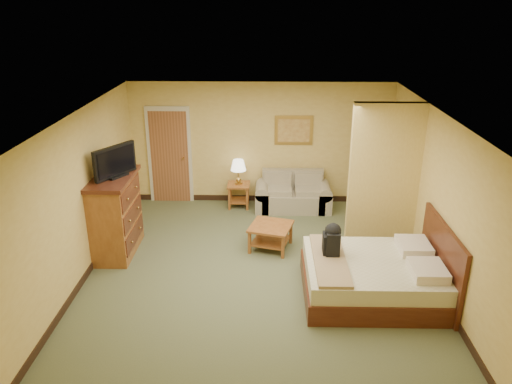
{
  "coord_description": "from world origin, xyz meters",
  "views": [
    {
      "loc": [
        0.13,
        -7.21,
        4.2
      ],
      "look_at": [
        -0.05,
        0.6,
        1.14
      ],
      "focal_mm": 35.0,
      "sensor_mm": 36.0,
      "label": 1
    }
  ],
  "objects_px": {
    "loveseat": "(293,197)",
    "dresser": "(115,215)",
    "coffee_table": "(271,232)",
    "bed": "(379,276)"
  },
  "relations": [
    {
      "from": "loveseat",
      "to": "dresser",
      "type": "xyz_separation_m",
      "value": [
        -3.16,
        -2.0,
        0.45
      ]
    },
    {
      "from": "loveseat",
      "to": "coffee_table",
      "type": "relative_size",
      "value": 1.84
    },
    {
      "from": "coffee_table",
      "to": "loveseat",
      "type": "bearing_deg",
      "value": 75.25
    },
    {
      "from": "coffee_table",
      "to": "bed",
      "type": "distance_m",
      "value": 2.16
    },
    {
      "from": "loveseat",
      "to": "dresser",
      "type": "height_order",
      "value": "dresser"
    },
    {
      "from": "loveseat",
      "to": "coffee_table",
      "type": "height_order",
      "value": "loveseat"
    },
    {
      "from": "coffee_table",
      "to": "dresser",
      "type": "bearing_deg",
      "value": -176.0
    },
    {
      "from": "coffee_table",
      "to": "bed",
      "type": "bearing_deg",
      "value": -42.1
    },
    {
      "from": "loveseat",
      "to": "bed",
      "type": "height_order",
      "value": "bed"
    },
    {
      "from": "coffee_table",
      "to": "dresser",
      "type": "xyz_separation_m",
      "value": [
        -2.69,
        -0.19,
        0.39
      ]
    }
  ]
}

